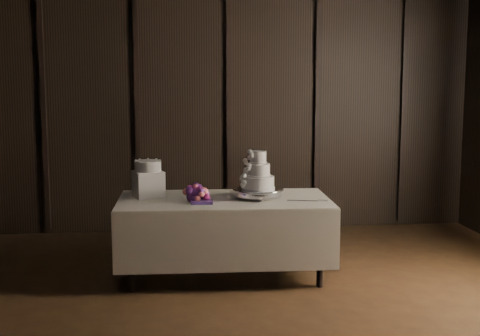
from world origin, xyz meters
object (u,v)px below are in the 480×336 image
cake_stand (258,193)px  wedding_cake (256,174)px  small_cake (148,166)px  box_pedestal (148,184)px  display_table (224,234)px  bouquet (196,194)px

cake_stand → wedding_cake: 0.19m
wedding_cake → small_cake: bearing=152.2°
box_pedestal → wedding_cake: bearing=-10.1°
cake_stand → wedding_cake: size_ratio=1.34×
display_table → small_cake: bearing=169.5°
display_table → wedding_cake: bearing=-2.4°
display_table → bouquet: bouquet is taller
box_pedestal → small_cake: (0.00, 0.00, 0.18)m
wedding_cake → bouquet: wedding_cake is taller
display_table → cake_stand: (0.32, -0.01, 0.39)m
cake_stand → wedding_cake: bearing=-150.3°
bouquet → small_cake: 0.56m
display_table → cake_stand: 0.50m
cake_stand → small_cake: (-1.03, 0.16, 0.26)m
cake_stand → bouquet: bouquet is taller
display_table → box_pedestal: bearing=169.5°
wedding_cake → box_pedestal: (-1.01, 0.18, -0.11)m
cake_stand → bouquet: (-0.59, -0.10, 0.02)m
cake_stand → box_pedestal: size_ratio=1.86×
cake_stand → small_cake: size_ratio=1.92×
bouquet → small_cake: bearing=149.1°
bouquet → wedding_cake: bearing=8.3°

